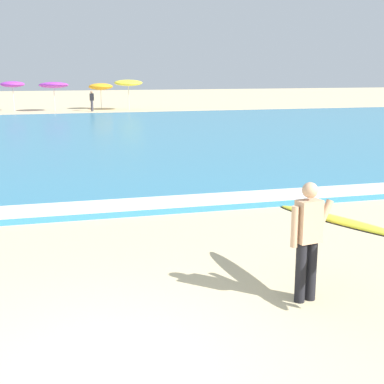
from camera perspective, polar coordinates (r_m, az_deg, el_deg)
name	(u,v)px	position (r m, az deg, el deg)	size (l,w,h in m)	color
ground_plane	(109,369)	(6.32, -8.80, -18.05)	(160.00, 160.00, 0.00)	beige
sea	(60,139)	(25.75, -13.85, 5.49)	(120.00, 28.00, 0.14)	teal
surf_foam	(75,208)	(12.54, -12.27, -1.64)	(120.00, 1.18, 0.01)	white
surfer_with_board	(323,229)	(7.81, 13.77, -3.80)	(1.20, 2.84, 1.73)	black
beach_umbrella_3	(12,84)	(44.54, -18.51, 10.78)	(1.83, 1.84, 2.32)	beige
beach_umbrella_4	(54,85)	(43.67, -14.47, 10.93)	(2.26, 2.29, 2.33)	beige
beach_umbrella_5	(101,87)	(45.24, -9.67, 10.96)	(1.95, 1.97, 2.13)	beige
beach_umbrella_6	(128,83)	(44.03, -6.77, 11.43)	(2.24, 2.27, 2.45)	beige
beachgoer_near_row_left	(92,100)	(43.02, -10.58, 9.53)	(0.32, 0.20, 1.58)	#383842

